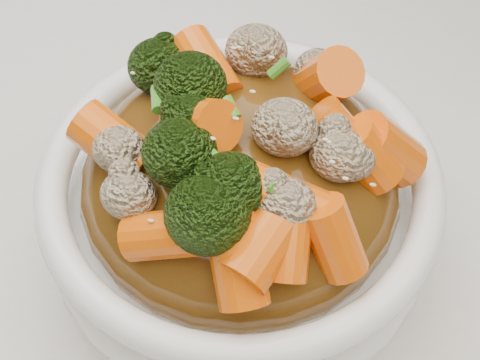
% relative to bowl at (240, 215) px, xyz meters
% --- Properties ---
extents(tablecloth, '(1.20, 0.80, 0.04)m').
position_rel_bowl_xyz_m(tablecloth, '(-0.04, 0.01, -0.06)').
color(tablecloth, white).
rests_on(tablecloth, dining_table).
extents(bowl, '(0.25, 0.25, 0.08)m').
position_rel_bowl_xyz_m(bowl, '(0.00, 0.00, 0.00)').
color(bowl, white).
rests_on(bowl, tablecloth).
extents(sauce_base, '(0.20, 0.20, 0.09)m').
position_rel_bowl_xyz_m(sauce_base, '(0.00, 0.00, 0.03)').
color(sauce_base, '#58360F').
rests_on(sauce_base, bowl).
extents(carrots, '(0.20, 0.20, 0.05)m').
position_rel_bowl_xyz_m(carrots, '(0.00, 0.00, 0.09)').
color(carrots, '#F56207').
rests_on(carrots, sauce_base).
extents(broccoli, '(0.20, 0.20, 0.04)m').
position_rel_bowl_xyz_m(broccoli, '(0.00, 0.00, 0.08)').
color(broccoli, black).
rests_on(broccoli, sauce_base).
extents(cauliflower, '(0.20, 0.20, 0.03)m').
position_rel_bowl_xyz_m(cauliflower, '(0.00, 0.00, 0.08)').
color(cauliflower, tan).
rests_on(cauliflower, sauce_base).
extents(scallions, '(0.15, 0.15, 0.02)m').
position_rel_bowl_xyz_m(scallions, '(0.00, 0.00, 0.09)').
color(scallions, '#3A851E').
rests_on(scallions, sauce_base).
extents(sesame_seeds, '(0.18, 0.18, 0.01)m').
position_rel_bowl_xyz_m(sesame_seeds, '(0.00, 0.00, 0.09)').
color(sesame_seeds, beige).
rests_on(sesame_seeds, sauce_base).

